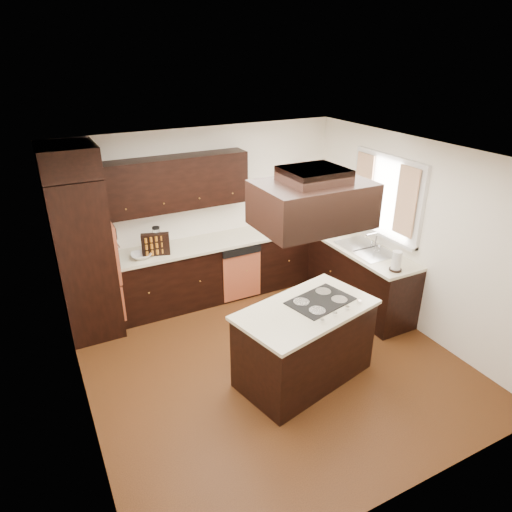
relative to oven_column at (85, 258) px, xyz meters
name	(u,v)px	position (x,y,z in m)	size (l,w,h in m)	color
floor	(271,362)	(1.78, -1.71, -1.07)	(4.20, 4.20, 0.02)	brown
ceiling	(275,156)	(1.78, -1.71, 1.45)	(4.20, 4.20, 0.02)	silver
wall_back	(203,213)	(1.78, 0.40, 0.19)	(4.20, 0.02, 2.50)	white
wall_front	(413,384)	(1.78, -3.81, 0.19)	(4.20, 0.02, 2.50)	white
wall_left	(72,317)	(-0.33, -1.71, 0.19)	(0.02, 4.20, 2.50)	white
wall_right	(414,237)	(3.88, -1.71, 0.19)	(0.02, 4.20, 2.50)	white
oven_column	(85,258)	(0.00, 0.00, 0.00)	(0.65, 0.75, 2.12)	black
wall_oven_face	(112,249)	(0.35, 0.00, 0.06)	(0.05, 0.62, 0.78)	#C05B38
base_cabinets_back	(216,270)	(1.81, 0.09, -0.62)	(2.93, 0.60, 0.88)	black
base_cabinets_right	(347,270)	(3.58, -0.80, -0.62)	(0.60, 2.40, 0.88)	black
countertop_back	(215,242)	(1.81, 0.08, -0.16)	(2.93, 0.63, 0.04)	beige
countertop_right	(349,242)	(3.56, -0.80, -0.16)	(0.63, 2.40, 0.04)	beige
upper_cabinets	(177,183)	(1.34, 0.23, 0.75)	(2.00, 0.34, 0.72)	black
dishwasher_front	(242,276)	(2.10, -0.20, -0.66)	(0.60, 0.05, 0.72)	#C05B38
window_frame	(387,196)	(3.85, -1.16, 0.59)	(0.06, 1.32, 1.12)	white
window_pane	(388,196)	(3.87, -1.16, 0.59)	(0.00, 1.20, 1.00)	white
curtain_left	(406,202)	(3.79, -1.57, 0.64)	(0.02, 0.34, 0.90)	#FEE6C2
curtain_right	(363,185)	(3.79, -0.74, 0.64)	(0.02, 0.34, 0.90)	#FEE6C2
sink_rim	(365,249)	(3.58, -1.16, -0.14)	(0.52, 0.84, 0.01)	silver
island	(304,345)	(1.97, -2.11, -0.62)	(1.49, 0.81, 0.88)	black
island_top	(306,310)	(1.97, -2.11, -0.16)	(1.54, 0.86, 0.04)	beige
cooktop	(320,301)	(2.19, -2.06, -0.13)	(0.70, 0.47, 0.01)	black
range_hood	(312,204)	(1.88, -2.25, 1.10)	(1.05, 0.72, 0.42)	black
hood_duct	(314,175)	(1.88, -2.25, 1.38)	(0.55, 0.50, 0.13)	black
blender_base	(158,250)	(0.95, 0.04, -0.09)	(0.15, 0.15, 0.10)	silver
blender_pitcher	(157,238)	(0.95, 0.04, 0.09)	(0.13, 0.13, 0.26)	silver
spice_rack	(156,244)	(0.92, -0.01, 0.01)	(0.37, 0.09, 0.31)	black
mixing_bowl	(141,256)	(0.71, -0.01, -0.11)	(0.27, 0.27, 0.07)	white
soap_bottle	(338,230)	(3.54, -0.57, -0.06)	(0.07, 0.08, 0.16)	white
paper_towel	(396,261)	(3.47, -1.86, -0.01)	(0.12, 0.12, 0.26)	white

